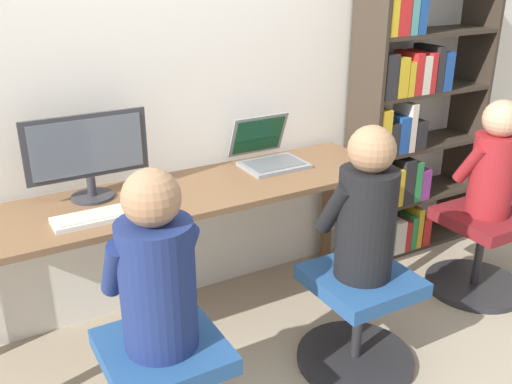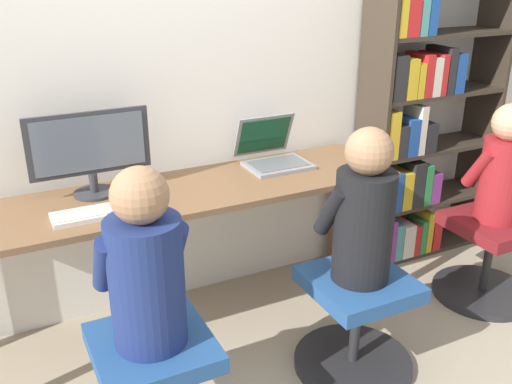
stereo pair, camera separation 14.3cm
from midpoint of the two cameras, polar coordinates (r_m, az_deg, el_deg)
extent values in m
plane|color=tan|center=(2.93, -5.71, -15.94)|extent=(14.00, 14.00, 0.00)
cube|color=white|center=(2.94, -11.84, 11.84)|extent=(10.00, 0.05, 2.60)
cube|color=brown|center=(2.77, -8.69, -0.20)|extent=(2.18, 0.56, 0.03)
cube|color=brown|center=(3.25, 10.91, -4.40)|extent=(0.05, 0.05, 0.75)
cube|color=brown|center=(3.58, 6.01, -1.44)|extent=(0.05, 0.05, 0.75)
cylinder|color=#333338|center=(2.79, -17.44, -0.43)|extent=(0.20, 0.20, 0.01)
cylinder|color=#333338|center=(2.77, -17.56, 0.58)|extent=(0.04, 0.04, 0.09)
cube|color=#333338|center=(2.70, -18.04, 4.38)|extent=(0.56, 0.02, 0.29)
cube|color=slate|center=(2.69, -17.98, 4.31)|extent=(0.50, 0.01, 0.25)
cube|color=gray|center=(3.05, 0.48, 2.70)|extent=(0.33, 0.25, 0.02)
cube|color=slate|center=(3.05, 0.48, 2.90)|extent=(0.29, 0.19, 0.00)
cube|color=gray|center=(3.15, -1.08, 5.75)|extent=(0.33, 0.10, 0.23)
cube|color=#144C2D|center=(3.15, -1.03, 5.68)|extent=(0.29, 0.08, 0.20)
cube|color=silver|center=(2.55, -17.02, -2.40)|extent=(0.39, 0.14, 0.02)
cube|color=#BAB8AD|center=(2.55, -17.05, -2.14)|extent=(0.36, 0.12, 0.00)
ellipsoid|color=silver|center=(2.61, -11.77, -1.08)|extent=(0.07, 0.11, 0.04)
cube|color=#234C84|center=(2.25, -11.16, -15.39)|extent=(0.44, 0.45, 0.07)
cylinder|color=#262628|center=(2.90, 8.41, -16.13)|extent=(0.56, 0.56, 0.04)
cylinder|color=#262628|center=(2.78, 8.66, -12.76)|extent=(0.05, 0.05, 0.38)
cube|color=#234C84|center=(2.66, 8.94, -8.78)|extent=(0.44, 0.45, 0.07)
cylinder|color=navy|center=(2.09, -11.75, -9.22)|extent=(0.27, 0.27, 0.50)
sphere|color=#A87A56|center=(1.94, -12.53, -0.60)|extent=(0.20, 0.20, 0.20)
cylinder|color=navy|center=(2.09, -15.92, -7.39)|extent=(0.08, 0.21, 0.27)
cylinder|color=navy|center=(2.15, -9.24, -5.87)|extent=(0.08, 0.21, 0.27)
cylinder|color=black|center=(2.52, 9.33, -3.21)|extent=(0.26, 0.26, 0.50)
sphere|color=#A87A56|center=(2.40, 9.84, 4.21)|extent=(0.20, 0.20, 0.20)
cylinder|color=black|center=(2.47, 6.17, -1.68)|extent=(0.07, 0.21, 0.27)
cylinder|color=black|center=(2.61, 10.55, -0.58)|extent=(0.07, 0.21, 0.27)
cube|color=#382D23|center=(3.45, 9.47, 6.38)|extent=(0.02, 0.30, 1.76)
cube|color=#382D23|center=(4.06, 19.52, 7.83)|extent=(0.02, 0.30, 1.76)
cube|color=#382D23|center=(4.04, 13.68, -4.76)|extent=(0.87, 0.29, 0.02)
cube|color=#382D23|center=(3.90, 14.14, -0.21)|extent=(0.87, 0.29, 0.02)
cube|color=#382D23|center=(3.78, 14.64, 4.65)|extent=(0.87, 0.29, 0.02)
cube|color=#382D23|center=(3.70, 15.16, 9.78)|extent=(0.87, 0.29, 0.02)
cube|color=#382D23|center=(3.64, 15.73, 15.11)|extent=(0.87, 0.29, 0.02)
cube|color=#262628|center=(3.73, 9.63, -4.47)|extent=(0.07, 0.25, 0.24)
cube|color=#8C338C|center=(3.74, 10.81, -4.16)|extent=(0.05, 0.18, 0.28)
cube|color=teal|center=(3.79, 11.37, -4.18)|extent=(0.06, 0.20, 0.24)
cube|color=silver|center=(3.84, 12.36, -4.09)|extent=(0.09, 0.18, 0.22)
cube|color=red|center=(3.89, 12.99, -3.88)|extent=(0.05, 0.21, 0.21)
cube|color=#2D8C47|center=(3.93, 13.45, -3.54)|extent=(0.04, 0.23, 0.23)
cube|color=gold|center=(3.93, 14.24, -3.18)|extent=(0.04, 0.18, 0.28)
cube|color=red|center=(4.00, 14.81, -3.44)|extent=(0.07, 0.19, 0.20)
cube|color=#8C338C|center=(3.57, 10.29, 0.25)|extent=(0.07, 0.19, 0.24)
cube|color=#1E4C9E|center=(3.63, 10.97, 0.65)|extent=(0.08, 0.23, 0.25)
cube|color=gold|center=(3.66, 12.21, 0.66)|extent=(0.07, 0.17, 0.24)
cube|color=#262628|center=(3.70, 13.19, 1.24)|extent=(0.09, 0.17, 0.29)
cube|color=#2D8C47|center=(3.78, 13.69, 1.44)|extent=(0.06, 0.24, 0.26)
cube|color=#8C338C|center=(3.83, 14.53, 1.13)|extent=(0.07, 0.22, 0.20)
cube|color=gold|center=(3.45, 10.78, 5.96)|extent=(0.08, 0.18, 0.28)
cube|color=#262628|center=(3.50, 11.73, 5.38)|extent=(0.06, 0.17, 0.19)
cube|color=#1E4C9E|center=(3.57, 12.35, 5.88)|extent=(0.08, 0.23, 0.22)
cube|color=silver|center=(3.58, 13.49, 6.45)|extent=(0.05, 0.17, 0.29)
cube|color=#262628|center=(3.65, 14.18, 5.75)|extent=(0.08, 0.19, 0.18)
cube|color=#262628|center=(3.38, 11.27, 11.38)|extent=(0.09, 0.19, 0.25)
cube|color=gold|center=(3.45, 12.24, 11.31)|extent=(0.07, 0.21, 0.23)
cube|color=gold|center=(3.49, 13.11, 11.12)|extent=(0.04, 0.20, 0.20)
cube|color=red|center=(3.52, 13.79, 11.53)|extent=(0.05, 0.20, 0.24)
cube|color=silver|center=(3.57, 14.48, 11.42)|extent=(0.06, 0.21, 0.22)
cube|color=red|center=(3.61, 15.02, 11.61)|extent=(0.04, 0.23, 0.24)
cube|color=#262628|center=(3.64, 15.72, 11.89)|extent=(0.05, 0.22, 0.27)
cube|color=#1E4C9E|center=(3.69, 16.62, 11.62)|extent=(0.07, 0.20, 0.23)
cube|color=gold|center=(3.33, 11.32, 17.41)|extent=(0.05, 0.22, 0.27)
cube|color=red|center=(3.39, 12.02, 16.82)|extent=(0.08, 0.25, 0.19)
cube|color=teal|center=(3.44, 13.05, 17.46)|extent=(0.05, 0.25, 0.27)
cube|color=#1E4C9E|center=(3.46, 14.14, 17.57)|extent=(0.06, 0.20, 0.29)
cylinder|color=#262628|center=(3.63, 19.89, -8.74)|extent=(0.56, 0.56, 0.04)
cylinder|color=#262628|center=(3.53, 20.33, -5.83)|extent=(0.05, 0.05, 0.38)
cube|color=maroon|center=(3.44, 20.83, -2.51)|extent=(0.44, 0.45, 0.07)
cylinder|color=maroon|center=(3.34, 21.44, 1.57)|extent=(0.24, 0.24, 0.45)
sphere|color=tan|center=(3.25, 22.23, 6.79)|extent=(0.20, 0.20, 0.20)
cylinder|color=maroon|center=(3.28, 19.46, 2.67)|extent=(0.07, 0.19, 0.25)
cylinder|color=maroon|center=(3.45, 22.00, 3.26)|extent=(0.07, 0.19, 0.25)
camera|label=1|loc=(0.07, -91.52, -0.63)|focal=40.00mm
camera|label=2|loc=(0.07, 88.48, 0.63)|focal=40.00mm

